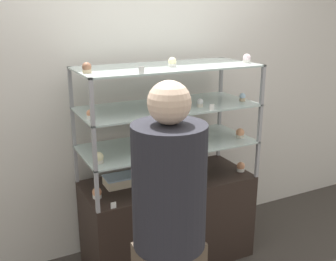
# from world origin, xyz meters

# --- Properties ---
(ground_plane) EXTENTS (20.00, 20.00, 0.00)m
(ground_plane) POSITION_xyz_m (0.00, 0.00, 0.00)
(ground_plane) COLOR #38332D
(back_wall) EXTENTS (8.00, 0.05, 2.60)m
(back_wall) POSITION_xyz_m (0.00, 0.42, 1.30)
(back_wall) COLOR silver
(back_wall) RESTS_ON ground_plane
(display_base) EXTENTS (1.29, 0.56, 0.70)m
(display_base) POSITION_xyz_m (0.00, 0.00, 0.35)
(display_base) COLOR black
(display_base) RESTS_ON ground_plane
(display_riser_lower) EXTENTS (1.29, 0.56, 0.29)m
(display_riser_lower) POSITION_xyz_m (0.00, 0.00, 0.97)
(display_riser_lower) COLOR #99999E
(display_riser_lower) RESTS_ON display_base
(display_riser_middle) EXTENTS (1.29, 0.56, 0.29)m
(display_riser_middle) POSITION_xyz_m (0.00, 0.00, 1.26)
(display_riser_middle) COLOR #99999E
(display_riser_middle) RESTS_ON display_riser_lower
(display_riser_upper) EXTENTS (1.29, 0.56, 0.29)m
(display_riser_upper) POSITION_xyz_m (0.00, 0.00, 1.54)
(display_riser_upper) COLOR #99999E
(display_riser_upper) RESTS_ON display_riser_middle
(layer_cake_centerpiece) EXTENTS (0.17, 0.17, 0.14)m
(layer_cake_centerpiece) POSITION_xyz_m (-0.08, 0.04, 1.05)
(layer_cake_centerpiece) COLOR beige
(layer_cake_centerpiece) RESTS_ON display_riser_lower
(sheet_cake_frosted) EXTENTS (0.26, 0.16, 0.07)m
(sheet_cake_frosted) POSITION_xyz_m (-0.35, 0.06, 0.73)
(sheet_cake_frosted) COLOR beige
(sheet_cake_frosted) RESTS_ON display_base
(cupcake_0) EXTENTS (0.07, 0.07, 0.08)m
(cupcake_0) POSITION_xyz_m (-0.58, -0.06, 0.73)
(cupcake_0) COLOR white
(cupcake_0) RESTS_ON display_base
(cupcake_1) EXTENTS (0.07, 0.07, 0.08)m
(cupcake_1) POSITION_xyz_m (-0.01, -0.14, 0.73)
(cupcake_1) COLOR #CCB28C
(cupcake_1) RESTS_ON display_base
(cupcake_2) EXTENTS (0.07, 0.07, 0.08)m
(cupcake_2) POSITION_xyz_m (0.59, -0.12, 0.73)
(cupcake_2) COLOR white
(cupcake_2) RESTS_ON display_base
(price_tag_0) EXTENTS (0.04, 0.00, 0.04)m
(price_tag_0) POSITION_xyz_m (-0.53, -0.26, 0.72)
(price_tag_0) COLOR white
(price_tag_0) RESTS_ON display_base
(cupcake_3) EXTENTS (0.07, 0.07, 0.07)m
(cupcake_3) POSITION_xyz_m (-0.58, -0.15, 1.02)
(cupcake_3) COLOR beige
(cupcake_3) RESTS_ON display_riser_lower
(cupcake_4) EXTENTS (0.07, 0.07, 0.07)m
(cupcake_4) POSITION_xyz_m (0.19, -0.15, 1.02)
(cupcake_4) COLOR beige
(cupcake_4) RESTS_ON display_riser_lower
(cupcake_5) EXTENTS (0.07, 0.07, 0.07)m
(cupcake_5) POSITION_xyz_m (0.57, -0.12, 1.02)
(cupcake_5) COLOR beige
(cupcake_5) RESTS_ON display_riser_lower
(price_tag_1) EXTENTS (0.04, 0.00, 0.04)m
(price_tag_1) POSITION_xyz_m (0.05, -0.26, 1.01)
(price_tag_1) COLOR white
(price_tag_1) RESTS_ON display_riser_lower
(cupcake_6) EXTENTS (0.05, 0.05, 0.06)m
(cupcake_6) POSITION_xyz_m (-0.60, -0.10, 1.30)
(cupcake_6) COLOR white
(cupcake_6) RESTS_ON display_riser_middle
(cupcake_7) EXTENTS (0.05, 0.05, 0.06)m
(cupcake_7) POSITION_xyz_m (-0.18, -0.13, 1.30)
(cupcake_7) COLOR #CCB28C
(cupcake_7) RESTS_ON display_riser_middle
(cupcake_8) EXTENTS (0.05, 0.05, 0.06)m
(cupcake_8) POSITION_xyz_m (0.19, -0.14, 1.30)
(cupcake_8) COLOR beige
(cupcake_8) RESTS_ON display_riser_middle
(cupcake_9) EXTENTS (0.05, 0.05, 0.06)m
(cupcake_9) POSITION_xyz_m (0.58, -0.11, 1.30)
(cupcake_9) COLOR #CCB28C
(cupcake_9) RESTS_ON display_riser_middle
(price_tag_2) EXTENTS (0.04, 0.00, 0.04)m
(price_tag_2) POSITION_xyz_m (0.21, -0.26, 1.29)
(price_tag_2) COLOR white
(price_tag_2) RESTS_ON display_riser_middle
(cupcake_10) EXTENTS (0.06, 0.06, 0.07)m
(cupcake_10) POSITION_xyz_m (-0.60, -0.08, 1.59)
(cupcake_10) COLOR #CCB28C
(cupcake_10) RESTS_ON display_riser_upper
(cupcake_11) EXTENTS (0.06, 0.06, 0.07)m
(cupcake_11) POSITION_xyz_m (0.00, -0.07, 1.59)
(cupcake_11) COLOR white
(cupcake_11) RESTS_ON display_riser_upper
(cupcake_12) EXTENTS (0.06, 0.06, 0.07)m
(cupcake_12) POSITION_xyz_m (0.59, -0.12, 1.59)
(cupcake_12) COLOR white
(cupcake_12) RESTS_ON display_riser_upper
(price_tag_3) EXTENTS (0.04, 0.00, 0.04)m
(price_tag_3) POSITION_xyz_m (-0.31, -0.26, 1.58)
(price_tag_3) COLOR white
(price_tag_3) RESTS_ON display_riser_upper
(customer_figure) EXTENTS (0.38, 0.38, 1.62)m
(customer_figure) POSITION_xyz_m (-0.42, -0.86, 0.86)
(customer_figure) COLOR brown
(customer_figure) RESTS_ON ground_plane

